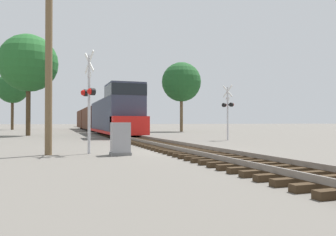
% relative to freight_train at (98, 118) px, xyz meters
% --- Properties ---
extents(ground_plane, '(400.00, 400.00, 0.00)m').
position_rel_freight_train_xyz_m(ground_plane, '(0.00, -31.93, -1.90)').
color(ground_plane, '#666059').
extents(rail_track_bed, '(2.60, 160.00, 0.31)m').
position_rel_freight_train_xyz_m(rail_track_bed, '(0.00, -31.93, -1.76)').
color(rail_track_bed, '#382819').
rests_on(rail_track_bed, ground).
extents(freight_train, '(2.90, 45.16, 4.56)m').
position_rel_freight_train_xyz_m(freight_train, '(0.00, 0.00, 0.00)').
color(freight_train, '#33384C').
rests_on(freight_train, ground).
extents(crossing_signal_near, '(0.56, 1.01, 4.34)m').
position_rel_freight_train_xyz_m(crossing_signal_near, '(-4.21, -31.59, 0.57)').
color(crossing_signal_near, '#B7B7BC').
rests_on(crossing_signal_near, ground).
extents(crossing_signal_far, '(0.59, 1.00, 4.06)m').
position_rel_freight_train_xyz_m(crossing_signal_far, '(6.44, -24.49, 0.50)').
color(crossing_signal_far, '#B7B7BC').
rests_on(crossing_signal_far, ground).
extents(relay_cabinet, '(0.80, 0.70, 1.33)m').
position_rel_freight_train_xyz_m(relay_cabinet, '(-3.03, -32.53, -1.24)').
color(relay_cabinet, slate).
rests_on(relay_cabinet, ground).
extents(utility_pole, '(1.80, 0.28, 9.03)m').
position_rel_freight_train_xyz_m(utility_pole, '(-5.80, -31.56, 2.76)').
color(utility_pole, brown).
rests_on(utility_pole, ground).
extents(tree_far_right, '(5.61, 5.61, 9.93)m').
position_rel_freight_train_xyz_m(tree_far_right, '(-8.05, -11.01, 5.21)').
color(tree_far_right, '#473521').
rests_on(tree_far_right, ground).
extents(tree_mid_background, '(5.49, 5.49, 9.70)m').
position_rel_freight_train_xyz_m(tree_mid_background, '(11.15, -3.13, 5.03)').
color(tree_mid_background, brown).
rests_on(tree_mid_background, ground).
extents(tree_deep_background, '(5.21, 5.21, 9.81)m').
position_rel_freight_train_xyz_m(tree_deep_background, '(-12.56, 16.41, 5.28)').
color(tree_deep_background, '#473521').
rests_on(tree_deep_background, ground).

